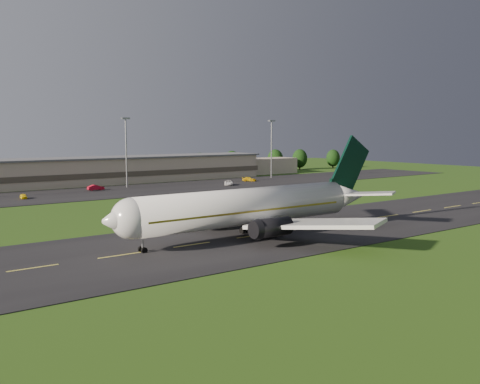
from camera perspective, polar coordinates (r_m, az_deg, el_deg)
ground at (r=90.19m, az=6.87°, el=-3.93°), size 360.00×360.00×0.00m
taxiway at (r=90.18m, az=6.87°, el=-3.90°), size 220.00×30.00×0.10m
apron at (r=150.21m, az=-12.40°, el=0.11°), size 260.00×30.00×0.10m
airliner at (r=82.08m, az=1.12°, el=-1.61°), size 51.23×42.18×15.57m
terminal at (r=174.50m, az=-13.80°, el=2.23°), size 145.00×16.00×8.40m
light_mast_centre at (r=158.74m, az=-12.06°, el=5.04°), size 2.40×1.20×20.35m
light_mast_east at (r=188.45m, az=3.38°, el=5.35°), size 2.40×1.20×20.35m
tree_line at (r=195.06m, az=-7.47°, el=2.97°), size 199.28×8.32×9.11m
service_vehicle_a at (r=139.36m, az=-22.10°, el=-0.43°), size 1.79×3.60×1.18m
service_vehicle_b at (r=153.33m, az=-15.14°, el=0.46°), size 4.59×1.64×1.51m
service_vehicle_c at (r=162.09m, az=-1.22°, el=0.99°), size 4.99×5.76×1.47m
service_vehicle_d at (r=175.32m, az=0.99°, el=1.37°), size 4.80×4.42×1.35m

